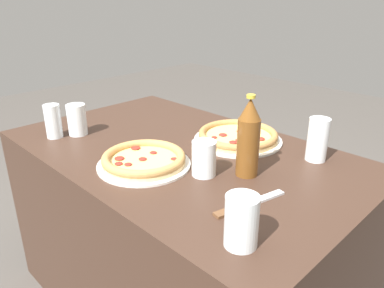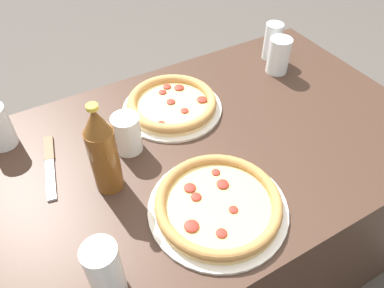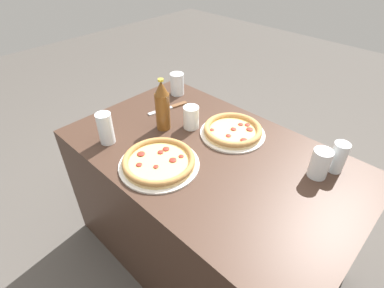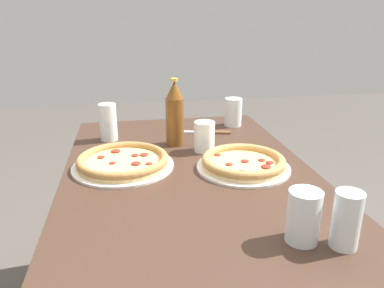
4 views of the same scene
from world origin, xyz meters
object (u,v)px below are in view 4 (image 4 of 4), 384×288
object	(u,v)px
pizza_salami	(243,163)
glass_orange_juice	(303,219)
pizza_veggie	(123,161)
glass_iced_tea	(204,138)
knife	(206,132)
glass_mango_juice	(233,113)
glass_cola	(108,124)
glass_red_wine	(346,221)
beer_bottle	(175,114)

from	to	relation	value
pizza_salami	glass_orange_juice	world-z (taller)	glass_orange_juice
pizza_veggie	glass_iced_tea	distance (m)	0.31
knife	glass_orange_juice	bearing A→B (deg)	-176.58
glass_mango_juice	pizza_veggie	bearing A→B (deg)	129.22
glass_orange_juice	glass_cola	bearing A→B (deg)	29.63
pizza_salami	pizza_veggie	xyz separation A→B (m)	(0.08, 0.38, -0.00)
pizza_salami	glass_red_wine	world-z (taller)	glass_red_wine
glass_mango_juice	glass_red_wine	bearing A→B (deg)	179.12
pizza_salami	glass_orange_juice	bearing A→B (deg)	-179.16
pizza_salami	glass_mango_juice	bearing A→B (deg)	-11.87
glass_orange_juice	glass_cola	distance (m)	0.90
pizza_veggie	glass_iced_tea	bearing A→B (deg)	-71.03
beer_bottle	knife	distance (m)	0.22
glass_iced_tea	glass_orange_juice	xyz separation A→B (m)	(-0.59, -0.10, 0.01)
pizza_veggie	pizza_salami	bearing A→B (deg)	-101.88
pizza_salami	pizza_veggie	distance (m)	0.39
pizza_salami	glass_mango_juice	world-z (taller)	glass_mango_juice
glass_red_wine	glass_iced_tea	xyz separation A→B (m)	(0.63, 0.18, -0.01)
knife	glass_iced_tea	bearing A→B (deg)	166.34
glass_red_wine	glass_orange_juice	world-z (taller)	glass_red_wine
glass_red_wine	pizza_salami	bearing A→B (deg)	10.89
glass_orange_juice	glass_mango_juice	xyz separation A→B (m)	(0.88, -0.09, 0.00)
knife	pizza_salami	bearing A→B (deg)	-173.86
beer_bottle	pizza_salami	bearing A→B (deg)	-145.66
pizza_salami	glass_cola	bearing A→B (deg)	49.81
knife	glass_mango_juice	bearing A→B (deg)	-57.89
pizza_veggie	beer_bottle	world-z (taller)	beer_bottle
glass_orange_juice	glass_cola	world-z (taller)	glass_cola
glass_iced_tea	beer_bottle	bearing A→B (deg)	45.97
glass_iced_tea	glass_orange_juice	bearing A→B (deg)	-170.63
glass_mango_juice	glass_cola	bearing A→B (deg)	101.17
knife	glass_cola	bearing A→B (deg)	92.50
pizza_salami	glass_mango_juice	distance (m)	0.49
pizza_salami	glass_mango_juice	size ratio (longest dim) A/B	2.47
glass_mango_juice	beer_bottle	bearing A→B (deg)	125.31
glass_iced_tea	knife	xyz separation A→B (m)	(0.21, -0.05, -0.05)
pizza_veggie	glass_iced_tea	xyz separation A→B (m)	(0.10, -0.29, 0.03)
glass_red_wine	glass_mango_juice	distance (m)	0.92
glass_iced_tea	beer_bottle	size ratio (longest dim) A/B	0.43
glass_iced_tea	beer_bottle	distance (m)	0.15
glass_orange_juice	knife	xyz separation A→B (m)	(0.80, 0.05, -0.05)
pizza_veggie	knife	distance (m)	0.46
glass_cola	beer_bottle	xyz separation A→B (m)	(-0.10, -0.25, 0.06)
glass_mango_juice	pizza_salami	bearing A→B (deg)	168.13
pizza_veggie	glass_iced_tea	size ratio (longest dim) A/B	3.00
glass_red_wine	glass_cola	world-z (taller)	glass_cola
glass_red_wine	glass_iced_tea	size ratio (longest dim) A/B	1.18
glass_mango_juice	glass_orange_juice	bearing A→B (deg)	173.95
glass_red_wine	pizza_veggie	bearing A→B (deg)	41.72
glass_iced_tea	pizza_salami	bearing A→B (deg)	-153.19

